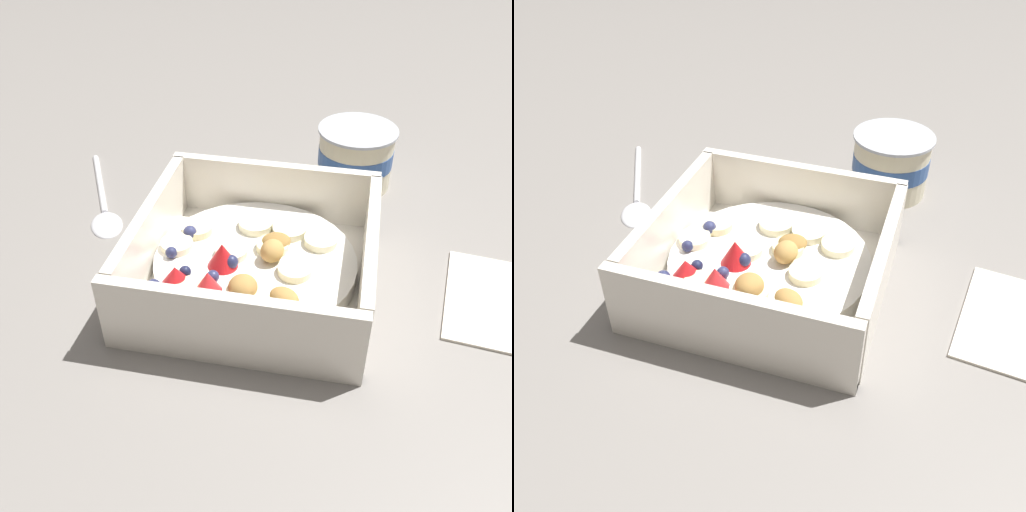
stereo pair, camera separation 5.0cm
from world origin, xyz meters
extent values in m
plane|color=gray|center=(0.00, 0.00, 0.00)|extent=(2.40, 2.40, 0.00)
cube|color=white|center=(0.00, 0.00, 0.01)|extent=(0.20, 0.20, 0.01)
cube|color=white|center=(0.00, -0.10, 0.03)|extent=(0.20, 0.01, 0.07)
cube|color=white|center=(0.00, 0.09, 0.03)|extent=(0.20, 0.01, 0.07)
cube|color=white|center=(-0.10, 0.00, 0.03)|extent=(0.01, 0.18, 0.07)
cube|color=white|center=(0.10, 0.00, 0.03)|extent=(0.01, 0.18, 0.07)
cylinder|color=white|center=(0.00, 0.00, 0.02)|extent=(0.18, 0.18, 0.02)
cylinder|color=#F4EAB7|center=(0.06, -0.07, 0.03)|extent=(0.03, 0.03, 0.01)
cylinder|color=#F7EFC6|center=(-0.02, 0.00, 0.03)|extent=(0.03, 0.03, 0.01)
cylinder|color=beige|center=(-0.06, 0.03, 0.03)|extent=(0.04, 0.04, 0.01)
cylinder|color=#F7EFC6|center=(0.05, 0.03, 0.03)|extent=(0.03, 0.03, 0.01)
cylinder|color=#F7EFC6|center=(-0.07, 0.00, 0.03)|extent=(0.04, 0.04, 0.01)
cylinder|color=beige|center=(-0.04, -0.06, 0.03)|extent=(0.04, 0.04, 0.01)
cylinder|color=#F7EFC6|center=(0.02, 0.04, 0.03)|extent=(0.03, 0.03, 0.01)
cylinder|color=#F7EFC6|center=(0.00, -0.05, 0.03)|extent=(0.04, 0.04, 0.01)
cylinder|color=beige|center=(0.01, 0.01, 0.03)|extent=(0.03, 0.03, 0.01)
cylinder|color=#F7EFC6|center=(-0.01, 0.05, 0.03)|extent=(0.04, 0.04, 0.01)
cylinder|color=#F4EAB7|center=(0.04, -0.01, 0.03)|extent=(0.04, 0.04, 0.01)
cone|color=red|center=(-0.06, -0.05, 0.04)|extent=(0.03, 0.03, 0.02)
cone|color=red|center=(-0.03, -0.02, 0.04)|extent=(0.03, 0.03, 0.02)
cone|color=red|center=(-0.03, -0.06, 0.04)|extent=(0.03, 0.03, 0.02)
sphere|color=#191E3D|center=(-0.05, -0.04, 0.03)|extent=(0.01, 0.01, 0.01)
sphere|color=navy|center=(-0.03, -0.04, 0.03)|extent=(0.01, 0.01, 0.01)
sphere|color=navy|center=(0.03, -0.07, 0.03)|extent=(0.01, 0.01, 0.01)
sphere|color=#23284C|center=(-0.07, -0.06, 0.03)|extent=(0.01, 0.01, 0.01)
sphere|color=#23284C|center=(-0.02, -0.02, 0.03)|extent=(0.01, 0.01, 0.01)
sphere|color=navy|center=(-0.06, 0.02, 0.03)|extent=(0.01, 0.01, 0.01)
sphere|color=navy|center=(-0.02, -0.07, 0.03)|extent=(0.01, 0.01, 0.01)
sphere|color=#23284C|center=(-0.07, -0.01, 0.03)|extent=(0.01, 0.01, 0.01)
sphere|color=#191E3D|center=(0.00, -0.07, 0.03)|extent=(0.01, 0.01, 0.01)
ellipsoid|color=tan|center=(0.01, 0.00, 0.04)|extent=(0.03, 0.03, 0.02)
ellipsoid|color=olive|center=(0.02, 0.02, 0.03)|extent=(0.03, 0.03, 0.01)
ellipsoid|color=#AD7F42|center=(0.00, -0.05, 0.04)|extent=(0.03, 0.03, 0.02)
ellipsoid|color=#AD7F42|center=(0.03, -0.06, 0.03)|extent=(0.03, 0.03, 0.02)
ellipsoid|color=silver|center=(-0.17, 0.05, 0.00)|extent=(0.05, 0.06, 0.01)
cylinder|color=silver|center=(-0.21, 0.13, 0.00)|extent=(0.06, 0.11, 0.01)
cylinder|color=beige|center=(0.07, 0.19, 0.03)|extent=(0.08, 0.08, 0.06)
cylinder|color=#2D5193|center=(0.07, 0.19, 0.04)|extent=(0.08, 0.08, 0.02)
cylinder|color=#B7BCC6|center=(0.07, 0.19, 0.07)|extent=(0.09, 0.09, 0.00)
camera|label=1|loc=(0.08, -0.39, 0.34)|focal=40.51mm
camera|label=2|loc=(0.13, -0.38, 0.34)|focal=40.51mm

